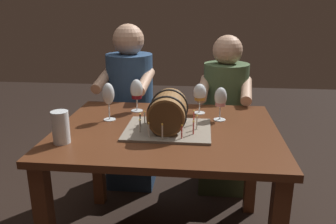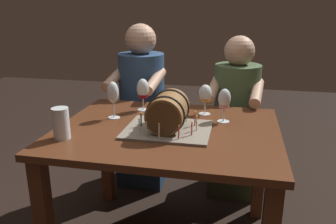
{
  "view_description": "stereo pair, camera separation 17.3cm",
  "coord_description": "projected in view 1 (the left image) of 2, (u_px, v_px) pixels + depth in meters",
  "views": [
    {
      "loc": [
        0.18,
        -1.67,
        1.35
      ],
      "look_at": [
        0.01,
        -0.03,
        0.82
      ],
      "focal_mm": 36.78,
      "sensor_mm": 36.0,
      "label": 1
    },
    {
      "loc": [
        0.35,
        -1.65,
        1.35
      ],
      "look_at": [
        0.01,
        -0.03,
        0.82
      ],
      "focal_mm": 36.78,
      "sensor_mm": 36.0,
      "label": 2
    }
  ],
  "objects": [
    {
      "name": "wine_glass_rose",
      "position": [
        221.0,
        99.0,
        1.88
      ],
      "size": [
        0.07,
        0.07,
        0.19
      ],
      "color": "white",
      "rests_on": "dining_table"
    },
    {
      "name": "dining_table",
      "position": [
        167.0,
        148.0,
        1.83
      ],
      "size": [
        1.15,
        0.92,
        0.72
      ],
      "color": "#562D19",
      "rests_on": "ground"
    },
    {
      "name": "person_seated_right",
      "position": [
        224.0,
        123.0,
        2.49
      ],
      "size": [
        0.38,
        0.48,
        1.14
      ],
      "color": "#2A3A24",
      "rests_on": "ground"
    },
    {
      "name": "barrel_cake",
      "position": [
        168.0,
        114.0,
        1.73
      ],
      "size": [
        0.43,
        0.35,
        0.2
      ],
      "color": "gray",
      "rests_on": "dining_table"
    },
    {
      "name": "wine_glass_amber",
      "position": [
        200.0,
        94.0,
        2.0
      ],
      "size": [
        0.07,
        0.07,
        0.18
      ],
      "color": "white",
      "rests_on": "dining_table"
    },
    {
      "name": "wine_glass_empty",
      "position": [
        108.0,
        95.0,
        1.88
      ],
      "size": [
        0.07,
        0.07,
        0.21
      ],
      "color": "white",
      "rests_on": "dining_table"
    },
    {
      "name": "person_seated_left",
      "position": [
        131.0,
        114.0,
        2.54
      ],
      "size": [
        0.39,
        0.48,
        1.21
      ],
      "color": "#1B2D46",
      "rests_on": "ground"
    },
    {
      "name": "beer_pint",
      "position": [
        61.0,
        128.0,
        1.59
      ],
      "size": [
        0.08,
        0.08,
        0.15
      ],
      "color": "white",
      "rests_on": "dining_table"
    },
    {
      "name": "wine_glass_red",
      "position": [
        137.0,
        91.0,
        2.04
      ],
      "size": [
        0.07,
        0.07,
        0.19
      ],
      "color": "white",
      "rests_on": "dining_table"
    }
  ]
}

